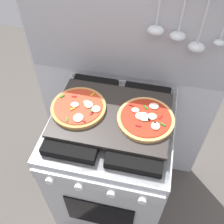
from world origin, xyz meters
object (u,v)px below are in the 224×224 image
object	(u,v)px
baking_tray	(112,115)
pizza_left	(79,107)
pizza_right	(146,118)
stove	(112,165)

from	to	relation	value
baking_tray	pizza_left	distance (m)	0.16
baking_tray	pizza_right	world-z (taller)	pizza_right
stove	pizza_left	distance (m)	0.50
pizza_left	stove	bearing A→B (deg)	1.66
pizza_left	pizza_right	world-z (taller)	pizza_right
stove	pizza_right	size ratio (longest dim) A/B	3.47
stove	baking_tray	xyz separation A→B (m)	(0.00, 0.00, 0.46)
baking_tray	pizza_right	distance (m)	0.16
pizza_left	baking_tray	bearing A→B (deg)	2.25
stove	pizza_right	bearing A→B (deg)	-1.57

